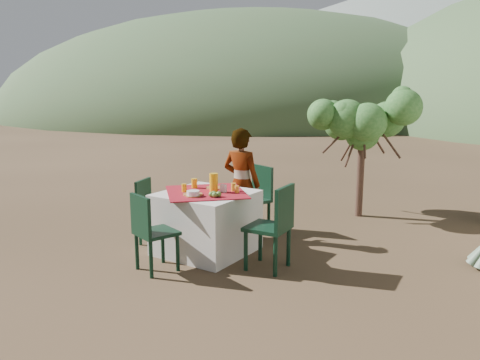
% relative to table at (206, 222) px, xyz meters
% --- Properties ---
extents(ground, '(160.00, 160.00, 0.00)m').
position_rel_table_xyz_m(ground, '(0.60, -0.10, -0.38)').
color(ground, '#362818').
rests_on(ground, ground).
extents(table, '(1.30, 1.30, 0.76)m').
position_rel_table_xyz_m(table, '(0.00, 0.00, 0.00)').
color(table, beige).
rests_on(table, ground).
extents(chair_far, '(0.55, 0.55, 0.93)m').
position_rel_table_xyz_m(chair_far, '(0.07, 1.06, 0.14)').
color(chair_far, black).
rests_on(chair_far, ground).
extents(chair_near, '(0.51, 0.51, 0.88)m').
position_rel_table_xyz_m(chair_near, '(-0.11, -0.86, 0.11)').
color(chair_near, black).
rests_on(chair_near, ground).
extents(chair_left, '(0.48, 0.48, 0.83)m').
position_rel_table_xyz_m(chair_left, '(-0.83, -0.10, 0.08)').
color(chair_left, black).
rests_on(chair_left, ground).
extents(chair_right, '(0.47, 0.47, 0.96)m').
position_rel_table_xyz_m(chair_right, '(0.99, -0.07, 0.15)').
color(chair_right, black).
rests_on(chair_right, ground).
extents(person, '(0.55, 0.37, 1.49)m').
position_rel_table_xyz_m(person, '(0.06, 0.70, 0.37)').
color(person, '#8C6651').
rests_on(person, ground).
extents(shrub_tree, '(1.50, 1.47, 1.76)m').
position_rel_table_xyz_m(shrub_tree, '(1.07, 2.72, 1.01)').
color(shrub_tree, '#462E23').
rests_on(shrub_tree, ground).
extents(hill_near_left, '(40.00, 40.00, 16.00)m').
position_rel_table_xyz_m(hill_near_left, '(-17.40, 29.90, -0.38)').
color(hill_near_left, '#385831').
rests_on(hill_near_left, ground).
extents(hill_far_center, '(60.00, 60.00, 24.00)m').
position_rel_table_xyz_m(hill_far_center, '(-3.40, 51.90, -0.38)').
color(hill_far_center, slate).
rests_on(hill_far_center, ground).
extents(plate_far, '(0.22, 0.22, 0.01)m').
position_rel_table_xyz_m(plate_far, '(-0.03, 0.22, 0.39)').
color(plate_far, brown).
rests_on(plate_far, table).
extents(plate_near, '(0.23, 0.23, 0.01)m').
position_rel_table_xyz_m(plate_near, '(-0.02, -0.23, 0.39)').
color(plate_near, brown).
rests_on(plate_near, table).
extents(glass_far, '(0.07, 0.07, 0.12)m').
position_rel_table_xyz_m(glass_far, '(-0.26, 0.10, 0.44)').
color(glass_far, '#FBAC0F').
rests_on(glass_far, table).
extents(glass_near, '(0.06, 0.06, 0.10)m').
position_rel_table_xyz_m(glass_near, '(-0.21, -0.15, 0.43)').
color(glass_near, '#FBAC0F').
rests_on(glass_near, table).
extents(juice_pitcher, '(0.10, 0.10, 0.23)m').
position_rel_table_xyz_m(juice_pitcher, '(0.09, 0.05, 0.50)').
color(juice_pitcher, '#FBAC0F').
rests_on(juice_pitcher, table).
extents(bowl_plate, '(0.17, 0.17, 0.01)m').
position_rel_table_xyz_m(bowl_plate, '(0.03, -0.29, 0.39)').
color(bowl_plate, brown).
rests_on(bowl_plate, table).
extents(white_bowl, '(0.15, 0.15, 0.06)m').
position_rel_table_xyz_m(white_bowl, '(0.03, -0.29, 0.42)').
color(white_bowl, white).
rests_on(white_bowl, bowl_plate).
extents(jar_left, '(0.05, 0.05, 0.08)m').
position_rel_table_xyz_m(jar_left, '(0.35, 0.15, 0.42)').
color(jar_left, gold).
rests_on(jar_left, table).
extents(jar_right, '(0.06, 0.06, 0.10)m').
position_rel_table_xyz_m(jar_right, '(0.26, 0.22, 0.43)').
color(jar_right, gold).
rests_on(jar_right, table).
extents(napkin_holder, '(0.07, 0.04, 0.09)m').
position_rel_table_xyz_m(napkin_holder, '(0.20, 0.09, 0.43)').
color(napkin_holder, white).
rests_on(napkin_holder, table).
extents(fruit_cluster, '(0.13, 0.12, 0.06)m').
position_rel_table_xyz_m(fruit_cluster, '(0.26, -0.18, 0.41)').
color(fruit_cluster, '#5A8831').
rests_on(fruit_cluster, table).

